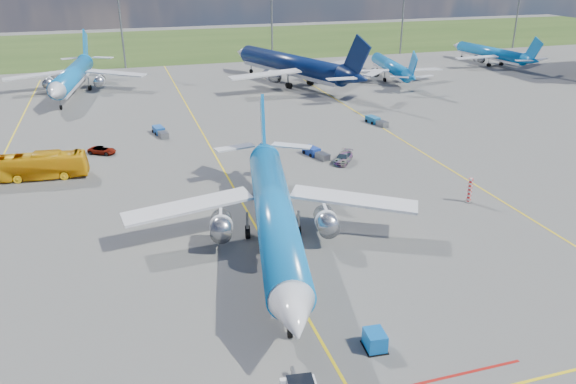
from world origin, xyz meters
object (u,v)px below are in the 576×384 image
object	(u,v)px
bg_jet_ne	(390,80)
baggage_tug_w	(315,153)
service_car_b	(102,150)
apron_bus	(38,166)
bg_jet_nnw	(75,93)
service_car_c	(343,158)
baggage_tug_c	(160,132)
baggage_tug_e	(376,121)
bg_jet_n	(291,84)
main_airliner	(275,249)
bg_jet_ene	(489,65)
uld_container	(375,340)
warning_post	(470,190)

from	to	relation	value
bg_jet_ne	baggage_tug_w	xyz separation A→B (m)	(-35.80, -47.16, 0.54)
bg_jet_ne	service_car_b	xyz separation A→B (m)	(-65.77, -36.86, 0.57)
bg_jet_ne	apron_bus	world-z (taller)	bg_jet_ne
bg_jet_nnw	bg_jet_ne	size ratio (longest dim) A/B	1.27
service_car_c	baggage_tug_c	world-z (taller)	service_car_c
bg_jet_ne	baggage_tug_e	size ratio (longest dim) A/B	6.38
bg_jet_n	service_car_b	bearing A→B (deg)	22.98
main_airliner	service_car_c	bearing A→B (deg)	64.50
bg_jet_ene	baggage_tug_c	size ratio (longest dim) A/B	6.41
main_airliner	baggage_tug_w	size ratio (longest dim) A/B	8.04
bg_jet_nnw	uld_container	distance (m)	99.48
bg_jet_ne	apron_bus	size ratio (longest dim) A/B	2.64
uld_container	baggage_tug_e	bearing A→B (deg)	69.06
bg_jet_n	service_car_c	distance (m)	53.44
bg_jet_ne	uld_container	distance (m)	101.00
bg_jet_n	baggage_tug_e	distance (m)	36.25
warning_post	bg_jet_n	distance (m)	70.08
bg_jet_ene	baggage_tug_w	xyz separation A→B (m)	(-70.43, -57.29, 0.54)
warning_post	baggage_tug_c	bearing A→B (deg)	130.33
bg_jet_n	bg_jet_ne	xyz separation A→B (m)	(24.28, -1.87, 0.00)
warning_post	uld_container	world-z (taller)	warning_post
main_airliner	baggage_tug_c	bearing A→B (deg)	111.07
warning_post	bg_jet_ene	xyz separation A→B (m)	(58.45, 78.32, -1.50)
warning_post	bg_jet_nnw	world-z (taller)	bg_jet_nnw
bg_jet_nnw	uld_container	bearing A→B (deg)	-67.15
bg_jet_ne	uld_container	size ratio (longest dim) A/B	18.47
service_car_b	service_car_c	world-z (taller)	service_car_c
bg_jet_ene	apron_bus	size ratio (longest dim) A/B	2.72
main_airliner	service_car_b	size ratio (longest dim) A/B	10.38
warning_post	bg_jet_ne	bearing A→B (deg)	70.75
apron_bus	baggage_tug_e	world-z (taller)	apron_bus
bg_jet_ene	apron_bus	world-z (taller)	bg_jet_ene
bg_jet_ne	baggage_tug_c	bearing A→B (deg)	36.69
bg_jet_nnw	baggage_tug_w	xyz separation A→B (m)	(35.48, -53.67, 0.54)
service_car_c	warning_post	bearing A→B (deg)	-24.38
bg_jet_ene	service_car_c	distance (m)	91.01
bg_jet_nnw	bg_jet_ne	distance (m)	71.58
uld_container	apron_bus	world-z (taller)	apron_bus
bg_jet_n	baggage_tug_e	world-z (taller)	bg_jet_n
warning_post	apron_bus	size ratio (longest dim) A/B	0.24
warning_post	service_car_b	size ratio (longest dim) A/B	0.73
bg_jet_ene	baggage_tug_w	bearing A→B (deg)	33.28
service_car_c	main_airliner	bearing A→B (deg)	-88.85
service_car_b	bg_jet_ene	bearing A→B (deg)	-35.08
service_car_c	service_car_b	bearing A→B (deg)	-165.15
bg_jet_ne	baggage_tug_c	world-z (taller)	bg_jet_ne
bg_jet_ne	apron_bus	xyz separation A→B (m)	(-73.73, -44.82, 1.75)
apron_bus	service_car_b	world-z (taller)	apron_bus
uld_container	service_car_c	size ratio (longest dim) A/B	0.38
bg_jet_ne	apron_bus	distance (m)	86.30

